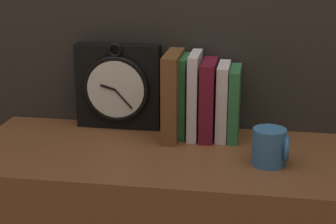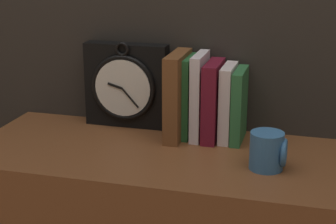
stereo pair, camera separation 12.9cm
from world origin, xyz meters
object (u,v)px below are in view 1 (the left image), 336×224
book_slot0_brown (173,96)px  book_slot3_maroon (208,100)px  book_slot2_white (195,95)px  book_slot1_green (185,96)px  book_slot5_green (234,103)px  mug (270,147)px  book_slot4_white (223,101)px  clock (118,87)px

book_slot0_brown → book_slot3_maroon: (0.09, 0.01, -0.01)m
book_slot0_brown → book_slot2_white: (0.05, 0.01, -0.00)m
book_slot0_brown → book_slot1_green: bearing=35.7°
book_slot5_green → mug: size_ratio=2.15×
book_slot4_white → mug: (0.12, -0.17, -0.05)m
mug → book_slot3_maroon: bearing=134.1°
book_slot4_white → mug: 0.21m
book_slot0_brown → book_slot4_white: (0.12, 0.02, -0.01)m
book_slot0_brown → book_slot4_white: size_ratio=1.14×
book_slot4_white → book_slot5_green: size_ratio=1.04×
book_slot3_maroon → book_slot5_green: bearing=3.5°
book_slot0_brown → mug: bearing=-31.5°
clock → book_slot3_maroon: bearing=-8.6°
book_slot4_white → book_slot0_brown: bearing=-172.0°
clock → book_slot1_green: clock is taller
book_slot1_green → mug: book_slot1_green is taller
book_slot5_green → clock: bearing=173.9°
book_slot0_brown → book_slot4_white: bearing=8.0°
clock → book_slot2_white: (0.21, -0.03, -0.00)m
clock → book_slot5_green: clock is taller
clock → book_slot3_maroon: clock is taller
book_slot2_white → mug: (0.19, -0.16, -0.06)m
book_slot2_white → mug: 0.26m
book_slot1_green → book_slot3_maroon: (0.06, -0.01, -0.00)m
book_slot1_green → book_slot2_white: 0.03m
book_slot1_green → clock: bearing=171.0°
clock → book_slot2_white: bearing=-9.2°
clock → book_slot0_brown: clock is taller
book_slot3_maroon → book_slot5_green: (0.07, 0.00, -0.01)m
clock → book_slot5_green: (0.31, -0.03, -0.02)m
book_slot2_white → book_slot1_green: bearing=169.2°
book_slot2_white → mug: book_slot2_white is taller
book_slot1_green → book_slot3_maroon: book_slot1_green is taller
book_slot5_green → book_slot3_maroon: bearing=-176.5°
clock → book_slot4_white: 0.28m
book_slot3_maroon → book_slot5_green: 0.07m
book_slot1_green → mug: (0.21, -0.17, -0.06)m
book_slot0_brown → book_slot1_green: book_slot0_brown is taller
book_slot2_white → book_slot3_maroon: size_ratio=1.09×
book_slot2_white → book_slot5_green: bearing=0.5°
book_slot0_brown → book_slot3_maroon: size_ratio=1.10×
clock → mug: (0.39, -0.20, -0.07)m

